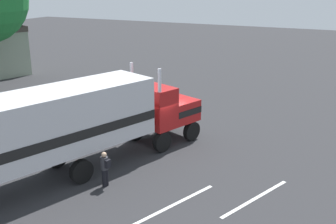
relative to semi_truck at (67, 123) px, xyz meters
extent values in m
plane|color=#2D2D30|center=(5.04, -2.06, -2.52)|extent=(120.00, 120.00, 0.00)
cube|color=silver|center=(-0.41, -5.56, -2.52)|extent=(4.14, 1.79, 0.01)
cube|color=silver|center=(1.41, -8.42, -2.52)|extent=(4.12, 1.85, 0.01)
cube|color=#B21919|center=(6.39, -2.43, -0.82)|extent=(2.57, 2.98, 1.20)
cube|color=#B21919|center=(4.89, -1.86, -0.32)|extent=(2.20, 2.83, 2.20)
cube|color=silver|center=(7.27, -2.77, -0.82)|extent=(0.82, 1.99, 1.08)
cube|color=black|center=(6.39, -2.43, -0.76)|extent=(2.58, 3.01, 0.36)
cylinder|color=silver|center=(4.77, -0.64, 0.28)|extent=(0.18, 0.18, 3.40)
cylinder|color=silver|center=(3.99, -2.70, 0.28)|extent=(0.18, 0.18, 3.40)
cube|color=silver|center=(-1.04, 0.39, 0.23)|extent=(10.74, 6.16, 2.80)
cube|color=black|center=(-1.04, 0.39, -0.19)|extent=(10.75, 6.20, 0.44)
cylinder|color=silver|center=(5.75, -0.80, -1.57)|extent=(1.44, 1.06, 0.64)
cylinder|color=black|center=(7.06, -1.51, -1.97)|extent=(1.13, 0.67, 1.10)
cylinder|color=black|center=(6.28, -3.57, -1.97)|extent=(1.13, 0.67, 1.10)
cylinder|color=black|center=(4.91, -0.69, -1.97)|extent=(1.13, 0.67, 1.10)
cylinder|color=black|center=(4.13, -2.75, -1.97)|extent=(1.13, 0.67, 1.10)
cylinder|color=black|center=(0.28, 1.06, -1.97)|extent=(1.13, 0.67, 1.10)
cylinder|color=black|center=(-0.50, -0.99, -1.97)|extent=(1.13, 0.67, 1.10)
cylinder|color=black|center=(-0.41, -2.12, -2.11)|extent=(0.18, 0.18, 0.82)
cylinder|color=black|center=(-0.26, -2.15, -2.11)|extent=(0.18, 0.18, 0.82)
cylinder|color=#333338|center=(-0.34, -2.13, -1.41)|extent=(0.34, 0.34, 0.58)
sphere|color=tan|center=(-0.34, -2.13, -1.01)|extent=(0.23, 0.23, 0.23)
cube|color=black|center=(-0.37, -2.33, -1.39)|extent=(0.28, 0.20, 0.36)
camera|label=1|loc=(-13.63, -11.42, 6.21)|focal=43.22mm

